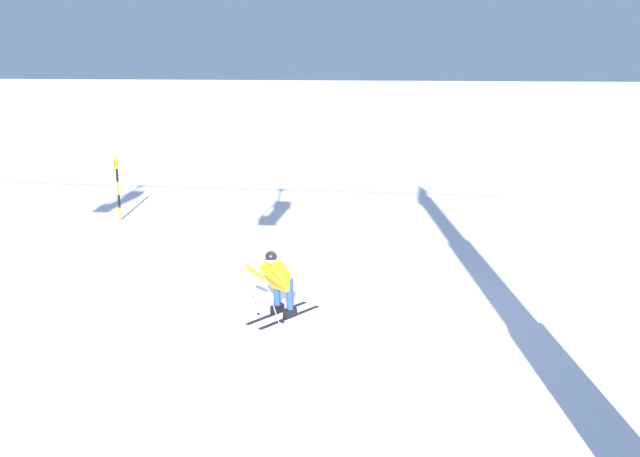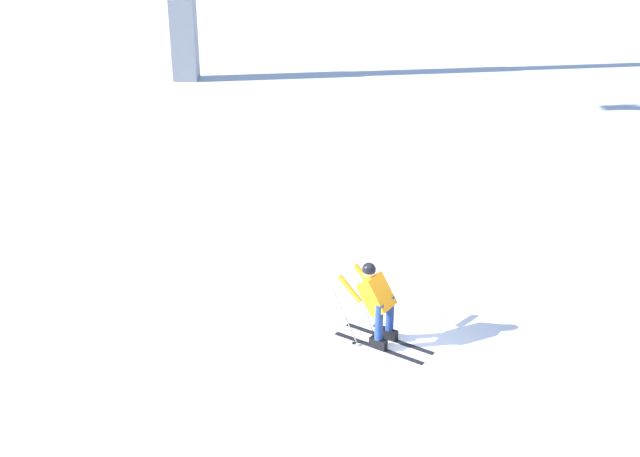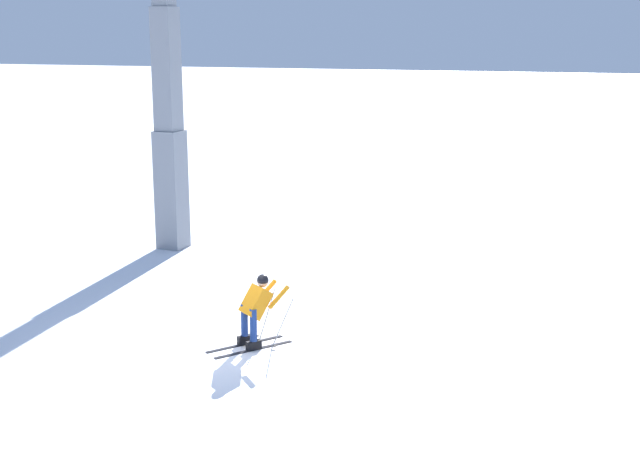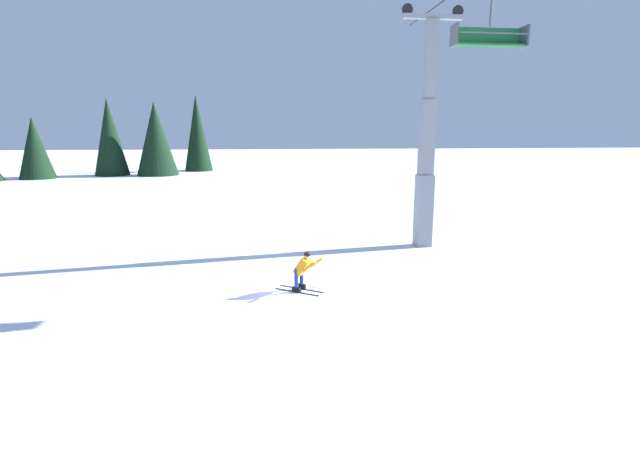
{
  "view_description": "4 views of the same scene",
  "coord_description": "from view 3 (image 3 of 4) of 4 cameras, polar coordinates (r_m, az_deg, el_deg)",
  "views": [
    {
      "loc": [
        -1.84,
        12.24,
        4.8
      ],
      "look_at": [
        -0.4,
        1.99,
        2.19
      ],
      "focal_mm": 38.46,
      "sensor_mm": 36.0,
      "label": 1
    },
    {
      "loc": [
        -10.61,
        1.08,
        6.96
      ],
      "look_at": [
        0.26,
        1.21,
        2.12
      ],
      "focal_mm": 46.1,
      "sensor_mm": 36.0,
      "label": 2
    },
    {
      "loc": [
        7.39,
        -12.76,
        5.54
      ],
      "look_at": [
        1.38,
        1.59,
        2.01
      ],
      "focal_mm": 47.37,
      "sensor_mm": 36.0,
      "label": 3
    },
    {
      "loc": [
        14.55,
        -0.82,
        4.94
      ],
      "look_at": [
        0.29,
        0.9,
        1.96
      ],
      "focal_mm": 25.93,
      "sensor_mm": 36.0,
      "label": 4
    }
  ],
  "objects": [
    {
      "name": "lift_tower_near",
      "position": [
        22.51,
        -10.27,
        9.21
      ],
      "size": [
        0.67,
        2.56,
        10.01
      ],
      "color": "gray",
      "rests_on": "ground_plane"
    },
    {
      "name": "skier_carving_main",
      "position": [
        15.48,
        -4.34,
        -5.28
      ],
      "size": [
        1.33,
        1.6,
        1.46
      ],
      "color": "black",
      "rests_on": "ground_plane"
    },
    {
      "name": "ground_plane",
      "position": [
        15.75,
        -6.94,
        -7.92
      ],
      "size": [
        260.0,
        260.0,
        0.0
      ],
      "primitive_type": "plane",
      "color": "white"
    }
  ]
}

